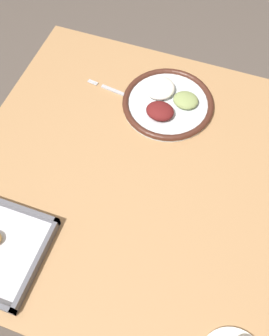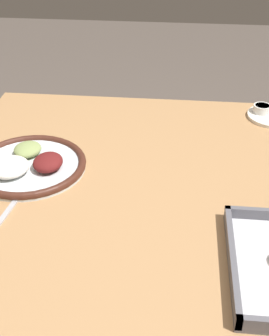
# 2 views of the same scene
# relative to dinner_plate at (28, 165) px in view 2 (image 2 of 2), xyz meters

# --- Properties ---
(dining_table) EXTENTS (0.96, 0.99, 0.74)m
(dining_table) POSITION_rel_dinner_plate_xyz_m (0.02, 0.27, -0.13)
(dining_table) COLOR #AD7F51
(dining_table) RESTS_ON ground_plane
(dinner_plate) EXTENTS (0.29, 0.29, 0.05)m
(dinner_plate) POSITION_rel_dinner_plate_xyz_m (0.00, 0.00, 0.00)
(dinner_plate) COLOR silver
(dinner_plate) RESTS_ON dining_table
(fork) EXTENTS (0.19, 0.04, 0.00)m
(fork) POSITION_rel_dinner_plate_xyz_m (0.17, 0.00, -0.01)
(fork) COLOR #B2B2B7
(fork) RESTS_ON dining_table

